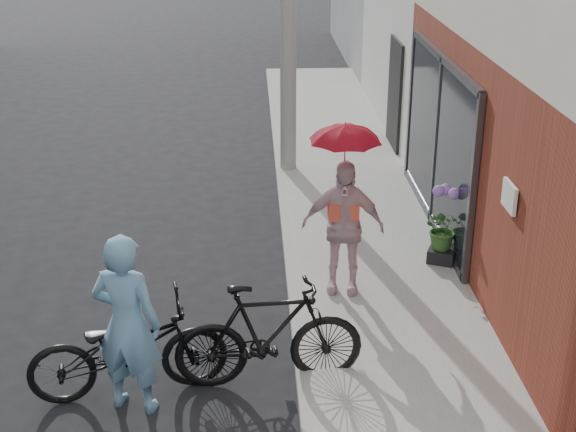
{
  "coord_description": "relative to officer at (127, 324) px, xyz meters",
  "views": [
    {
      "loc": [
        0.46,
        -7.52,
        4.93
      ],
      "look_at": [
        0.88,
        1.47,
        1.1
      ],
      "focal_mm": 50.0,
      "sensor_mm": 36.0,
      "label": 1
    }
  ],
  "objects": [
    {
      "name": "parasol",
      "position": [
        2.32,
        2.15,
        1.25
      ],
      "size": [
        0.82,
        0.82,
        0.72
      ],
      "primitive_type": "imported",
      "color": "red",
      "rests_on": "kimono_woman"
    },
    {
      "name": "kimono_woman",
      "position": [
        2.32,
        2.15,
        0.03
      ],
      "size": [
        1.06,
        0.57,
        1.71
      ],
      "primitive_type": "imported",
      "rotation": [
        0.0,
        0.0,
        -0.16
      ],
      "color": "beige",
      "rests_on": "sidewalk"
    },
    {
      "name": "bike_left",
      "position": [
        -0.06,
        0.22,
        -0.42
      ],
      "size": [
        2.11,
        1.09,
        1.06
      ],
      "primitive_type": "imported",
      "rotation": [
        0.0,
        0.0,
        1.77
      ],
      "color": "black",
      "rests_on": "ground"
    },
    {
      "name": "officer",
      "position": [
        0.0,
        0.0,
        0.0
      ],
      "size": [
        0.8,
        0.64,
        1.9
      ],
      "primitive_type": "imported",
      "rotation": [
        0.0,
        0.0,
        2.84
      ],
      "color": "#6798B8",
      "rests_on": "ground"
    },
    {
      "name": "sidewalk",
      "position": [
        2.87,
        2.76,
        -0.89
      ],
      "size": [
        2.2,
        24.0,
        0.12
      ],
      "primitive_type": "cube",
      "color": "gray",
      "rests_on": "ground"
    },
    {
      "name": "ground",
      "position": [
        0.77,
        0.76,
        -0.95
      ],
      "size": [
        80.0,
        80.0,
        0.0
      ],
      "primitive_type": "plane",
      "color": "black",
      "rests_on": "ground"
    },
    {
      "name": "curb",
      "position": [
        1.71,
        2.76,
        -0.89
      ],
      "size": [
        0.12,
        24.0,
        0.12
      ],
      "primitive_type": "cube",
      "color": "#9E9E99",
      "rests_on": "ground"
    },
    {
      "name": "bike_right",
      "position": [
        1.37,
        0.34,
        -0.36
      ],
      "size": [
        1.99,
        0.71,
        1.17
      ],
      "primitive_type": "imported",
      "rotation": [
        0.0,
        0.0,
        1.65
      ],
      "color": "black",
      "rests_on": "ground"
    },
    {
      "name": "planter",
      "position": [
        3.77,
        2.89,
        -0.74
      ],
      "size": [
        0.46,
        0.46,
        0.19
      ],
      "primitive_type": "cube",
      "rotation": [
        0.0,
        0.0,
        -0.41
      ],
      "color": "black",
      "rests_on": "sidewalk"
    },
    {
      "name": "potted_plant",
      "position": [
        3.77,
        2.89,
        -0.35
      ],
      "size": [
        0.52,
        0.45,
        0.58
      ],
      "primitive_type": "imported",
      "color": "#305923",
      "rests_on": "planter"
    }
  ]
}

